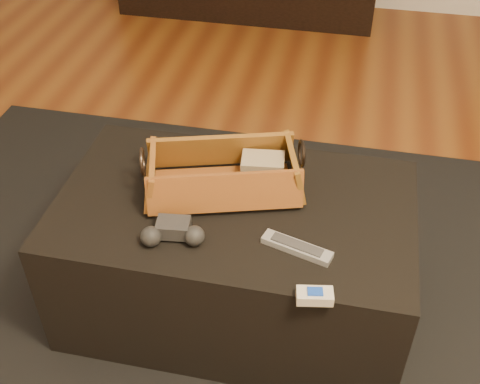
% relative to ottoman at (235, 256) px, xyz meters
% --- Properties ---
extents(floor, '(5.00, 5.50, 0.01)m').
position_rel_ottoman_xyz_m(floor, '(0.20, -0.21, -0.23)').
color(floor, brown).
rests_on(floor, ground).
extents(area_rug, '(2.60, 2.00, 0.01)m').
position_rel_ottoman_xyz_m(area_rug, '(0.00, -0.05, -0.22)').
color(area_rug, black).
rests_on(area_rug, floor).
extents(ottoman, '(1.00, 0.60, 0.42)m').
position_rel_ottoman_xyz_m(ottoman, '(0.00, 0.00, 0.00)').
color(ottoman, black).
rests_on(ottoman, area_rug).
extents(tv_remote, '(0.23, 0.14, 0.02)m').
position_rel_ottoman_xyz_m(tv_remote, '(-0.06, 0.03, 0.24)').
color(tv_remote, black).
rests_on(tv_remote, wicker_basket).
extents(cloth_bundle, '(0.13, 0.10, 0.07)m').
position_rel_ottoman_xyz_m(cloth_bundle, '(0.06, 0.12, 0.26)').
color(cloth_bundle, tan).
rests_on(cloth_bundle, wicker_basket).
extents(wicker_basket, '(0.48, 0.34, 0.15)m').
position_rel_ottoman_xyz_m(wicker_basket, '(-0.04, 0.05, 0.26)').
color(wicker_basket, '#A55925').
rests_on(wicker_basket, ottoman).
extents(game_controller, '(0.17, 0.11, 0.05)m').
position_rel_ottoman_xyz_m(game_controller, '(-0.12, -0.18, 0.24)').
color(game_controller, '#29292B').
rests_on(game_controller, ottoman).
extents(silver_remote, '(0.19, 0.09, 0.02)m').
position_rel_ottoman_xyz_m(silver_remote, '(0.19, -0.15, 0.22)').
color(silver_remote, '#98999F').
rests_on(silver_remote, ottoman).
extents(cream_gadget, '(0.09, 0.06, 0.03)m').
position_rel_ottoman_xyz_m(cream_gadget, '(0.26, -0.30, 0.22)').
color(cream_gadget, beige).
rests_on(cream_gadget, ottoman).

